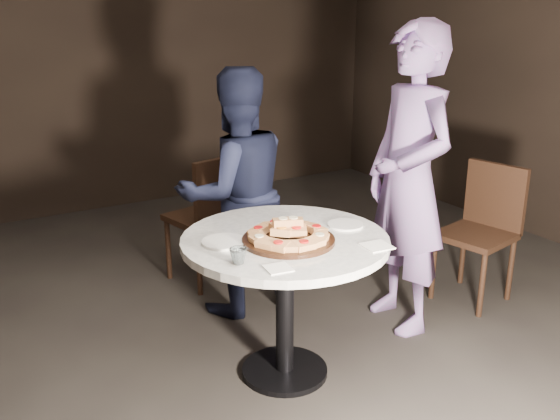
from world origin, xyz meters
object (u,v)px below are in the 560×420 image
object	(u,v)px
table	(285,264)
chair_right	(484,223)
serving_board	(288,240)
focaccia_pile	(288,232)
diner_teal	(409,181)
chair_far	(212,211)
water_glass	(238,256)
diner_navy	(236,194)

from	to	relation	value
table	chair_right	world-z (taller)	chair_right
serving_board	focaccia_pile	world-z (taller)	focaccia_pile
focaccia_pile	diner_teal	xyz separation A→B (m)	(0.96, 0.21, 0.08)
chair_right	diner_teal	distance (m)	0.81
serving_board	chair_right	world-z (taller)	chair_right
chair_right	diner_teal	size ratio (longest dim) A/B	0.49
chair_far	chair_right	bearing A→B (deg)	130.93
water_glass	diner_navy	size ratio (longest dim) A/B	0.05
focaccia_pile	chair_right	size ratio (longest dim) A/B	0.45
table	diner_teal	world-z (taller)	diner_teal
chair_far	diner_teal	xyz separation A→B (m)	(0.78, -1.12, 0.38)
serving_board	diner_teal	world-z (taller)	diner_teal
serving_board	chair_far	distance (m)	1.37
chair_right	diner_navy	size ratio (longest dim) A/B	0.58
chair_far	water_glass	bearing A→B (deg)	57.70
focaccia_pile	water_glass	distance (m)	0.36
serving_board	chair_right	size ratio (longest dim) A/B	0.51
serving_board	chair_right	xyz separation A→B (m)	(1.67, 0.23, -0.28)
focaccia_pile	chair_far	xyz separation A→B (m)	(0.18, 1.33, -0.30)
serving_board	water_glass	size ratio (longest dim) A/B	5.79
table	chair_far	distance (m)	1.28
diner_navy	focaccia_pile	bearing A→B (deg)	85.25
diner_navy	table	bearing A→B (deg)	85.83
table	diner_teal	xyz separation A→B (m)	(0.94, 0.14, 0.28)
chair_far	diner_teal	size ratio (longest dim) A/B	0.51
focaccia_pile	chair_far	distance (m)	1.37
chair_right	diner_teal	world-z (taller)	diner_teal
water_glass	serving_board	bearing A→B (deg)	18.99
focaccia_pile	diner_navy	xyz separation A→B (m)	(0.16, 0.90, -0.06)
focaccia_pile	chair_right	distance (m)	1.71
focaccia_pile	water_glass	xyz separation A→B (m)	(-0.34, -0.12, -0.01)
table	chair_right	bearing A→B (deg)	5.58
table	focaccia_pile	distance (m)	0.21
table	chair_far	xyz separation A→B (m)	(0.16, 1.26, -0.10)
table	serving_board	world-z (taller)	serving_board
table	diner_teal	distance (m)	0.99
focaccia_pile	diner_navy	world-z (taller)	diner_navy
chair_right	serving_board	bearing A→B (deg)	-94.25
focaccia_pile	table	bearing A→B (deg)	72.91
chair_right	focaccia_pile	bearing A→B (deg)	-94.27
chair_right	diner_navy	bearing A→B (deg)	-126.13
diner_navy	chair_right	bearing A→B (deg)	161.28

